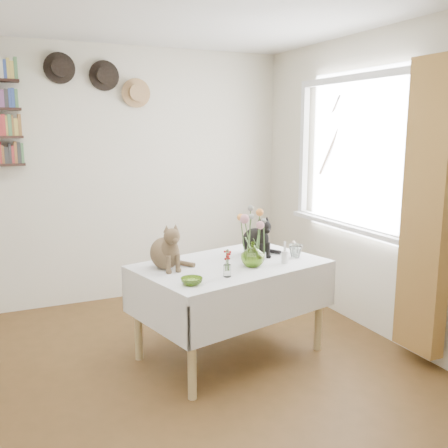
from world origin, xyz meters
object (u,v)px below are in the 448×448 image
dining_table (231,286)px  flower_vase (253,254)px  tabby_cat (165,245)px  black_cat (255,234)px

dining_table → flower_vase: size_ratio=8.27×
flower_vase → tabby_cat: bearing=159.5°
tabby_cat → flower_vase: bearing=-27.1°
dining_table → black_cat: black_cat is taller
tabby_cat → black_cat: (0.77, 0.07, -0.01)m
tabby_cat → flower_vase: 0.64m
flower_vase → dining_table: bearing=129.2°
black_cat → flower_vase: 0.35m
dining_table → black_cat: 0.47m
dining_table → tabby_cat: (-0.48, 0.09, 0.35)m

